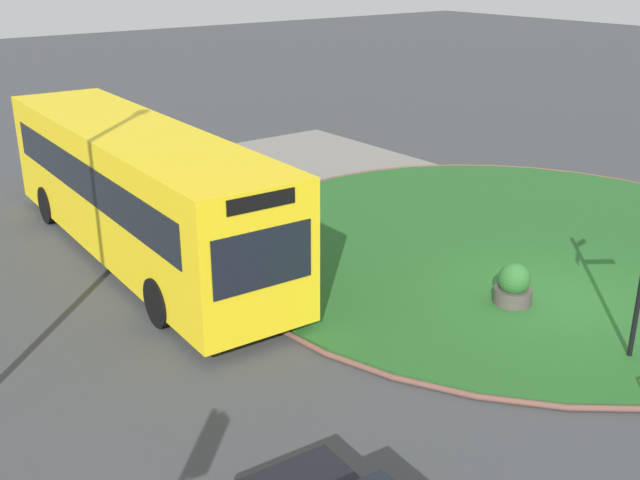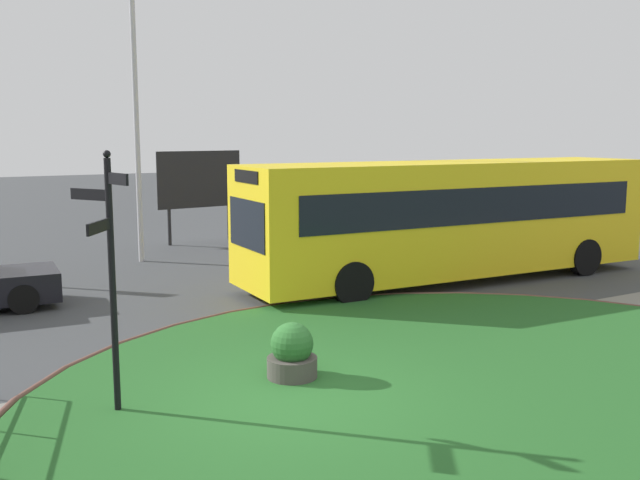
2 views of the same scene
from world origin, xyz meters
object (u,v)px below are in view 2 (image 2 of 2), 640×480
object	(u,v)px
signpost_directional	(110,266)
lamppost_tall	(135,87)
billboard_left	(199,181)
bus_yellow	(452,217)
planter_kerbside	(292,356)

from	to	relation	value
signpost_directional	lamppost_tall	size ratio (longest dim) A/B	0.37
signpost_directional	billboard_left	size ratio (longest dim) A/B	1.12
lamppost_tall	billboard_left	distance (m)	4.96
lamppost_tall	signpost_directional	bearing A→B (deg)	-107.97
bus_yellow	billboard_left	xyz separation A→B (m)	(-3.29, 9.59, 0.49)
bus_yellow	lamppost_tall	distance (m)	9.92
signpost_directional	billboard_left	world-z (taller)	signpost_directional
planter_kerbside	bus_yellow	bearing A→B (deg)	33.28
bus_yellow	planter_kerbside	distance (m)	8.79
billboard_left	signpost_directional	bearing A→B (deg)	-120.63
billboard_left	bus_yellow	bearing A→B (deg)	-76.67
billboard_left	lamppost_tall	bearing A→B (deg)	-142.99
bus_yellow	billboard_left	distance (m)	10.15
billboard_left	planter_kerbside	size ratio (longest dim) A/B	3.36
signpost_directional	lamppost_tall	xyz separation A→B (m)	(3.78, 11.66, 3.05)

